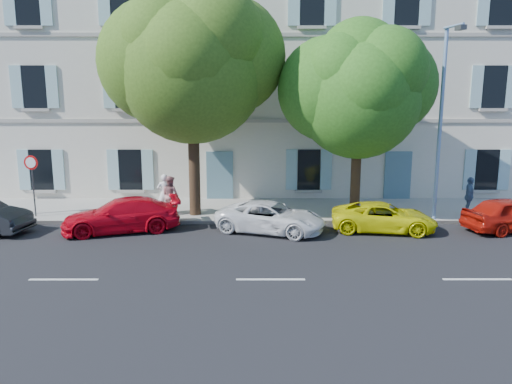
{
  "coord_description": "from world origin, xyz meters",
  "views": [
    {
      "loc": [
        -0.44,
        -17.67,
        5.3
      ],
      "look_at": [
        -0.41,
        2.0,
        1.4
      ],
      "focal_mm": 35.0,
      "sensor_mm": 36.0,
      "label": 1
    }
  ],
  "objects_px": {
    "tree_right": "(359,97)",
    "car_red_hatchback": "(512,214)",
    "car_red_coupe": "(121,215)",
    "pedestrian_a": "(165,194)",
    "car_yellow_supercar": "(384,217)",
    "street_lamp": "(442,114)",
    "tree_left": "(192,69)",
    "pedestrian_b": "(171,195)",
    "car_white_coupe": "(271,217)",
    "pedestrian_c": "(469,196)",
    "road_sign": "(32,173)"
  },
  "relations": [
    {
      "from": "car_red_coupe",
      "to": "street_lamp",
      "type": "height_order",
      "value": "street_lamp"
    },
    {
      "from": "car_red_coupe",
      "to": "tree_right",
      "type": "relative_size",
      "value": 0.57
    },
    {
      "from": "tree_left",
      "to": "road_sign",
      "type": "distance_m",
      "value": 7.99
    },
    {
      "from": "street_lamp",
      "to": "pedestrian_a",
      "type": "distance_m",
      "value": 12.0
    },
    {
      "from": "street_lamp",
      "to": "tree_left",
      "type": "bearing_deg",
      "value": 174.71
    },
    {
      "from": "car_red_coupe",
      "to": "car_red_hatchback",
      "type": "bearing_deg",
      "value": 74.53
    },
    {
      "from": "car_yellow_supercar",
      "to": "pedestrian_c",
      "type": "relative_size",
      "value": 2.44
    },
    {
      "from": "car_white_coupe",
      "to": "tree_right",
      "type": "bearing_deg",
      "value": -43.41
    },
    {
      "from": "car_white_coupe",
      "to": "pedestrian_a",
      "type": "height_order",
      "value": "pedestrian_a"
    },
    {
      "from": "car_red_coupe",
      "to": "tree_right",
      "type": "height_order",
      "value": "tree_right"
    },
    {
      "from": "tree_right",
      "to": "pedestrian_b",
      "type": "relative_size",
      "value": 4.67
    },
    {
      "from": "car_red_coupe",
      "to": "pedestrian_c",
      "type": "bearing_deg",
      "value": 82.37
    },
    {
      "from": "car_red_coupe",
      "to": "car_red_hatchback",
      "type": "height_order",
      "value": "car_red_hatchback"
    },
    {
      "from": "pedestrian_b",
      "to": "pedestrian_c",
      "type": "xyz_separation_m",
      "value": [
        12.83,
        -0.18,
        -0.01
      ]
    },
    {
      "from": "road_sign",
      "to": "pedestrian_a",
      "type": "xyz_separation_m",
      "value": [
        5.42,
        0.6,
        -1.02
      ]
    },
    {
      "from": "road_sign",
      "to": "car_red_hatchback",
      "type": "bearing_deg",
      "value": -5.18
    },
    {
      "from": "street_lamp",
      "to": "pedestrian_b",
      "type": "distance_m",
      "value": 11.71
    },
    {
      "from": "car_white_coupe",
      "to": "pedestrian_c",
      "type": "bearing_deg",
      "value": -56.39
    },
    {
      "from": "road_sign",
      "to": "pedestrian_b",
      "type": "bearing_deg",
      "value": 4.06
    },
    {
      "from": "pedestrian_a",
      "to": "pedestrian_c",
      "type": "height_order",
      "value": "pedestrian_a"
    },
    {
      "from": "tree_left",
      "to": "road_sign",
      "type": "relative_size",
      "value": 3.63
    },
    {
      "from": "car_red_coupe",
      "to": "pedestrian_c",
      "type": "xyz_separation_m",
      "value": [
        14.38,
        2.05,
        0.32
      ]
    },
    {
      "from": "car_white_coupe",
      "to": "pedestrian_b",
      "type": "height_order",
      "value": "pedestrian_b"
    },
    {
      "from": "road_sign",
      "to": "pedestrian_a",
      "type": "relative_size",
      "value": 1.51
    },
    {
      "from": "car_red_coupe",
      "to": "tree_right",
      "type": "xyz_separation_m",
      "value": [
        9.41,
        1.74,
        4.52
      ]
    },
    {
      "from": "pedestrian_b",
      "to": "car_yellow_supercar",
      "type": "bearing_deg",
      "value": -153.31
    },
    {
      "from": "pedestrian_c",
      "to": "car_red_hatchback",
      "type": "bearing_deg",
      "value": -136.17
    },
    {
      "from": "tree_left",
      "to": "car_red_hatchback",
      "type": "bearing_deg",
      "value": -9.52
    },
    {
      "from": "car_red_hatchback",
      "to": "tree_right",
      "type": "relative_size",
      "value": 0.5
    },
    {
      "from": "car_yellow_supercar",
      "to": "pedestrian_a",
      "type": "xyz_separation_m",
      "value": [
        -8.97,
        2.39,
        0.46
      ]
    },
    {
      "from": "tree_right",
      "to": "car_red_hatchback",
      "type": "bearing_deg",
      "value": -16.01
    },
    {
      "from": "car_yellow_supercar",
      "to": "car_red_hatchback",
      "type": "bearing_deg",
      "value": -81.07
    },
    {
      "from": "road_sign",
      "to": "pedestrian_a",
      "type": "bearing_deg",
      "value": 6.27
    },
    {
      "from": "pedestrian_a",
      "to": "pedestrian_c",
      "type": "xyz_separation_m",
      "value": [
        13.12,
        -0.37,
        -0.04
      ]
    },
    {
      "from": "tree_left",
      "to": "street_lamp",
      "type": "distance_m",
      "value": 10.26
    },
    {
      "from": "car_red_hatchback",
      "to": "street_lamp",
      "type": "bearing_deg",
      "value": 48.56
    },
    {
      "from": "car_yellow_supercar",
      "to": "car_red_hatchback",
      "type": "xyz_separation_m",
      "value": [
        5.0,
        0.04,
        0.11
      ]
    },
    {
      "from": "car_red_hatchback",
      "to": "pedestrian_b",
      "type": "distance_m",
      "value": 13.85
    },
    {
      "from": "tree_left",
      "to": "tree_right",
      "type": "bearing_deg",
      "value": -3.77
    },
    {
      "from": "car_red_hatchback",
      "to": "street_lamp",
      "type": "height_order",
      "value": "street_lamp"
    },
    {
      "from": "pedestrian_b",
      "to": "pedestrian_c",
      "type": "bearing_deg",
      "value": -139.89
    },
    {
      "from": "pedestrian_b",
      "to": "car_red_coupe",
      "type": "bearing_deg",
      "value": 96.17
    },
    {
      "from": "car_red_coupe",
      "to": "tree_right",
      "type": "distance_m",
      "value": 10.58
    },
    {
      "from": "car_red_coupe",
      "to": "car_yellow_supercar",
      "type": "distance_m",
      "value": 10.22
    },
    {
      "from": "car_red_coupe",
      "to": "tree_left",
      "type": "relative_size",
      "value": 0.47
    },
    {
      "from": "car_red_coupe",
      "to": "pedestrian_a",
      "type": "relative_size",
      "value": 2.59
    },
    {
      "from": "car_yellow_supercar",
      "to": "pedestrian_a",
      "type": "height_order",
      "value": "pedestrian_a"
    },
    {
      "from": "car_yellow_supercar",
      "to": "tree_left",
      "type": "xyz_separation_m",
      "value": [
        -7.62,
        2.15,
        5.7
      ]
    },
    {
      "from": "tree_left",
      "to": "car_white_coupe",
      "type": "bearing_deg",
      "value": -35.52
    },
    {
      "from": "street_lamp",
      "to": "tree_right",
      "type": "bearing_deg",
      "value": 171.58
    }
  ]
}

